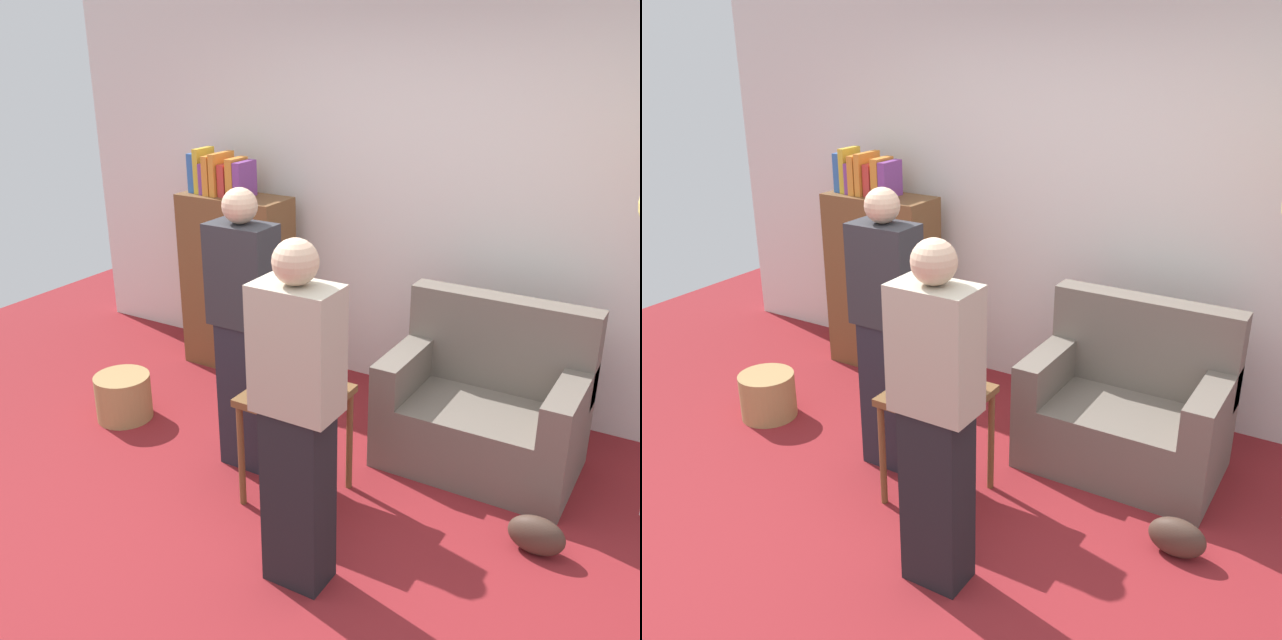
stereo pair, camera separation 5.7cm
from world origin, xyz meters
The scene contains 10 objects.
ground_plane centered at (0.00, 0.00, 0.00)m, with size 8.00×8.00×0.00m, color maroon.
wall_back centered at (0.00, 2.05, 1.35)m, with size 6.00×0.10×2.70m, color silver.
couch centered at (0.66, 1.31, 0.34)m, with size 1.10×0.70×0.96m.
bookshelf centered at (-1.38, 1.68, 0.69)m, with size 0.80×0.36×1.61m.
side_table centered at (-0.09, 0.45, 0.53)m, with size 0.48×0.48×0.63m.
birthday_cake centered at (-0.09, 0.45, 0.68)m, with size 0.32×0.32×0.17m.
person_blowing_candles centered at (-0.52, 0.60, 0.83)m, with size 0.36×0.22×1.63m.
person_holding_cake centered at (0.26, -0.08, 0.83)m, with size 0.36×0.22×1.63m.
wicker_basket centered at (-1.53, 0.62, 0.15)m, with size 0.36×0.36×0.30m, color #A88451.
handbag centered at (1.16, 0.64, 0.10)m, with size 0.28×0.14×0.20m, color #473328.
Camera 1 is at (1.71, -2.37, 2.37)m, focal length 40.65 mm.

